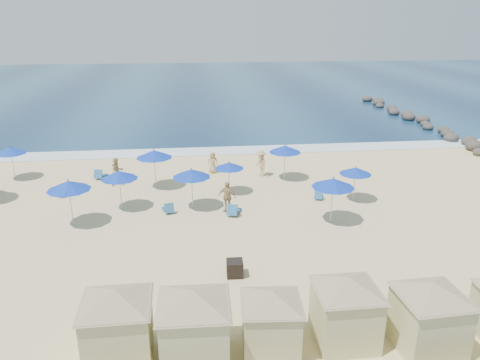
% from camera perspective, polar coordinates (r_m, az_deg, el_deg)
% --- Properties ---
extents(ground, '(160.00, 160.00, 0.00)m').
position_cam_1_polar(ground, '(24.80, -5.47, -6.47)').
color(ground, beige).
rests_on(ground, ground).
extents(ocean, '(160.00, 80.00, 0.06)m').
position_cam_1_polar(ocean, '(78.09, -6.38, 11.33)').
color(ocean, '#0D294C').
rests_on(ocean, ground).
extents(surf_line, '(160.00, 2.50, 0.08)m').
position_cam_1_polar(surf_line, '(39.34, -5.97, 3.42)').
color(surf_line, white).
rests_on(surf_line, ground).
extents(rock_jetty, '(2.56, 26.66, 0.96)m').
position_cam_1_polar(rock_jetty, '(54.08, 20.41, 7.05)').
color(rock_jetty, '#312B28').
rests_on(rock_jetty, ground).
extents(trash_bin, '(0.73, 0.73, 0.71)m').
position_cam_1_polar(trash_bin, '(20.79, -0.64, -10.71)').
color(trash_bin, black).
rests_on(trash_bin, ground).
extents(cabana_0, '(4.60, 4.60, 2.89)m').
position_cam_1_polar(cabana_0, '(16.16, -14.76, -15.70)').
color(cabana_0, beige).
rests_on(cabana_0, ground).
extents(cabana_1, '(4.69, 4.69, 2.94)m').
position_cam_1_polar(cabana_1, '(15.64, -5.60, -16.26)').
color(cabana_1, beige).
rests_on(cabana_1, ground).
extents(cabana_2, '(4.03, 4.03, 2.54)m').
position_cam_1_polar(cabana_2, '(16.16, 3.81, -15.90)').
color(cabana_2, beige).
rests_on(cabana_2, ground).
extents(cabana_3, '(4.42, 4.42, 2.77)m').
position_cam_1_polar(cabana_3, '(16.86, 12.84, -14.19)').
color(cabana_3, beige).
rests_on(cabana_3, ground).
extents(cabana_4, '(4.45, 4.45, 2.80)m').
position_cam_1_polar(cabana_4, '(17.33, 22.22, -14.19)').
color(cabana_4, beige).
rests_on(cabana_4, ground).
extents(umbrella_2, '(2.10, 2.10, 2.39)m').
position_cam_1_polar(umbrella_2, '(35.78, -26.18, 3.27)').
color(umbrella_2, '#A5A8AD').
rests_on(umbrella_2, ground).
extents(umbrella_3, '(2.32, 2.32, 2.65)m').
position_cam_1_polar(umbrella_3, '(26.38, -20.18, -0.62)').
color(umbrella_3, '#A5A8AD').
rests_on(umbrella_3, ground).
extents(umbrella_4, '(2.35, 2.35, 2.67)m').
position_cam_1_polar(umbrella_4, '(30.88, -10.43, 3.14)').
color(umbrella_4, '#A5A8AD').
rests_on(umbrella_4, ground).
extents(umbrella_5, '(2.15, 2.15, 2.44)m').
position_cam_1_polar(umbrella_5, '(27.83, -14.52, 0.60)').
color(umbrella_5, '#A5A8AD').
rests_on(umbrella_5, ground).
extents(umbrella_6, '(2.22, 2.22, 2.53)m').
position_cam_1_polar(umbrella_6, '(27.15, -5.94, 0.83)').
color(umbrella_6, '#A5A8AD').
rests_on(umbrella_6, ground).
extents(umbrella_7, '(1.89, 1.89, 2.15)m').
position_cam_1_polar(umbrella_7, '(29.52, -1.35, 1.80)').
color(umbrella_7, '#A5A8AD').
rests_on(umbrella_7, ground).
extents(umbrella_8, '(2.22, 2.22, 2.53)m').
position_cam_1_polar(umbrella_8, '(32.16, 5.51, 3.79)').
color(umbrella_8, '#A5A8AD').
rests_on(umbrella_8, ground).
extents(umbrella_9, '(1.97, 1.97, 2.24)m').
position_cam_1_polar(umbrella_9, '(29.09, 13.90, 1.10)').
color(umbrella_9, '#A5A8AD').
rests_on(umbrella_9, ground).
extents(umbrella_10, '(2.34, 2.34, 2.67)m').
position_cam_1_polar(umbrella_10, '(25.58, 11.29, -0.35)').
color(umbrella_10, '#A5A8AD').
rests_on(umbrella_10, ground).
extents(beach_chair_1, '(0.91, 1.23, 0.62)m').
position_cam_1_polar(beach_chair_1, '(31.63, -20.66, -1.44)').
color(beach_chair_1, '#296198').
rests_on(beach_chair_1, ground).
extents(beach_chair_2, '(0.85, 1.40, 0.72)m').
position_cam_1_polar(beach_chair_2, '(34.26, -16.69, 0.63)').
color(beach_chair_2, '#296198').
rests_on(beach_chair_2, ground).
extents(beach_chair_3, '(0.83, 1.30, 0.66)m').
position_cam_1_polar(beach_chair_3, '(27.47, -8.76, -3.44)').
color(beach_chair_3, '#296198').
rests_on(beach_chair_3, ground).
extents(beach_chair_4, '(1.02, 1.48, 0.75)m').
position_cam_1_polar(beach_chair_4, '(26.83, -0.79, -3.71)').
color(beach_chair_4, '#296198').
rests_on(beach_chair_4, ground).
extents(beach_chair_5, '(0.84, 1.21, 0.61)m').
position_cam_1_polar(beach_chair_5, '(29.55, 9.56, -1.86)').
color(beach_chair_5, '#296198').
rests_on(beach_chair_5, ground).
extents(beachgoer_0, '(1.16, 1.12, 1.89)m').
position_cam_1_polar(beachgoer_0, '(32.37, -14.75, 1.02)').
color(beachgoer_0, tan).
rests_on(beachgoer_0, ground).
extents(beachgoer_1, '(1.17, 0.90, 1.85)m').
position_cam_1_polar(beachgoer_1, '(26.99, -1.60, -2.04)').
color(beachgoer_1, tan).
rests_on(beachgoer_1, ground).
extents(beachgoer_2, '(0.99, 1.36, 1.88)m').
position_cam_1_polar(beachgoer_2, '(33.08, 2.56, 2.05)').
color(beachgoer_2, tan).
rests_on(beachgoer_2, ground).
extents(beachgoer_3, '(0.78, 0.51, 1.58)m').
position_cam_1_polar(beachgoer_3, '(33.81, -3.35, 2.15)').
color(beachgoer_3, tan).
rests_on(beachgoer_3, ground).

